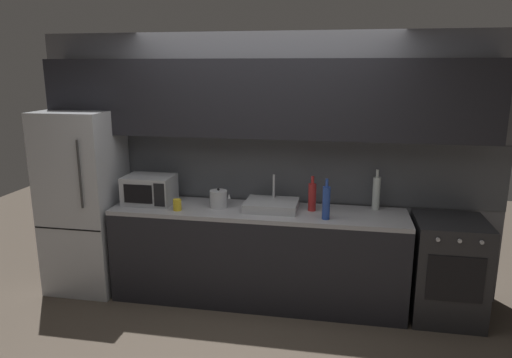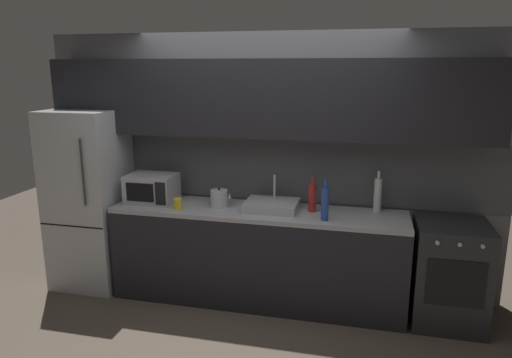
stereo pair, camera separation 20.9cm
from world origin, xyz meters
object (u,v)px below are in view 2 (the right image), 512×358
object	(u,v)px
refrigerator	(90,199)
mug_yellow	(178,204)
wine_bottle_blue	(325,203)
oven_range	(449,273)
microwave	(152,188)
kettle	(219,198)
wine_bottle_clear	(378,194)
wine_bottle_red	(312,197)

from	to	relation	value
refrigerator	mug_yellow	bearing A→B (deg)	-8.60
refrigerator	wine_bottle_blue	bearing A→B (deg)	-3.87
oven_range	microwave	distance (m)	2.81
kettle	mug_yellow	distance (m)	0.38
mug_yellow	wine_bottle_clear	bearing A→B (deg)	11.35
oven_range	wine_bottle_red	xyz separation A→B (m)	(-1.20, 0.06, 0.58)
microwave	wine_bottle_red	size ratio (longest dim) A/B	1.43
refrigerator	wine_bottle_blue	size ratio (longest dim) A/B	4.99
wine_bottle_blue	wine_bottle_red	world-z (taller)	wine_bottle_blue
wine_bottle_clear	wine_bottle_red	size ratio (longest dim) A/B	1.17
kettle	wine_bottle_blue	size ratio (longest dim) A/B	0.56
wine_bottle_blue	mug_yellow	bearing A→B (deg)	179.74
wine_bottle_clear	wine_bottle_blue	xyz separation A→B (m)	(-0.44, -0.36, -0.01)
refrigerator	wine_bottle_red	distance (m)	2.23
refrigerator	oven_range	bearing A→B (deg)	-0.02
wine_bottle_clear	wine_bottle_red	distance (m)	0.59
microwave	wine_bottle_clear	world-z (taller)	wine_bottle_clear
wine_bottle_clear	wine_bottle_blue	world-z (taller)	wine_bottle_clear
kettle	wine_bottle_clear	size ratio (longest dim) A/B	0.53
refrigerator	wine_bottle_blue	world-z (taller)	refrigerator
microwave	mug_yellow	world-z (taller)	microwave
wine_bottle_blue	mug_yellow	xyz separation A→B (m)	(-1.35, 0.01, -0.10)
refrigerator	oven_range	world-z (taller)	refrigerator
wine_bottle_clear	wine_bottle_red	world-z (taller)	wine_bottle_clear
microwave	wine_bottle_red	xyz separation A→B (m)	(1.55, 0.04, -0.00)
oven_range	wine_bottle_red	size ratio (longest dim) A/B	2.79
refrigerator	kettle	bearing A→B (deg)	0.38
kettle	mug_yellow	world-z (taller)	kettle
kettle	wine_bottle_clear	world-z (taller)	wine_bottle_clear
kettle	wine_bottle_blue	xyz separation A→B (m)	(1.00, -0.17, 0.07)
refrigerator	oven_range	distance (m)	3.46
microwave	wine_bottle_blue	world-z (taller)	wine_bottle_blue
refrigerator	microwave	world-z (taller)	refrigerator
wine_bottle_blue	refrigerator	bearing A→B (deg)	176.13
kettle	wine_bottle_blue	distance (m)	1.02
oven_range	kettle	world-z (taller)	kettle
microwave	wine_bottle_blue	size ratio (longest dim) A/B	1.29
kettle	wine_bottle_red	distance (m)	0.87
microwave	mug_yellow	distance (m)	0.39
oven_range	wine_bottle_red	distance (m)	1.34
microwave	wine_bottle_red	bearing A→B (deg)	1.66
microwave	wine_bottle_clear	size ratio (longest dim) A/B	1.22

